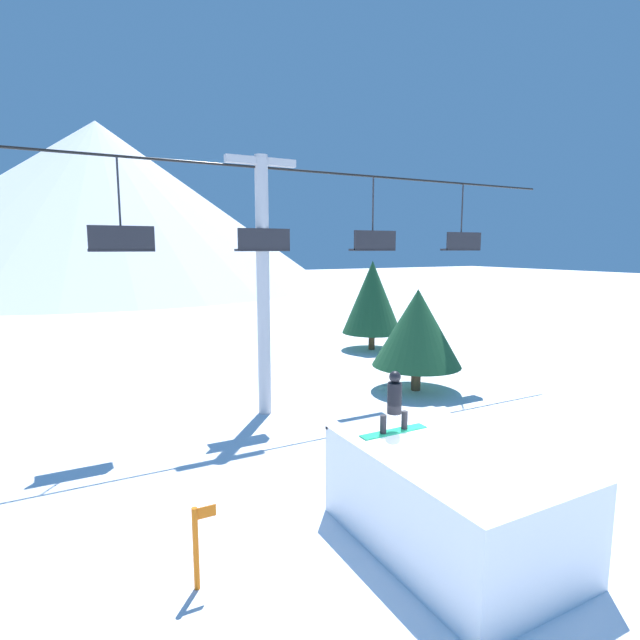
{
  "coord_description": "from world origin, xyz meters",
  "views": [
    {
      "loc": [
        -6.5,
        -7.03,
        5.67
      ],
      "look_at": [
        -0.15,
        4.91,
        3.71
      ],
      "focal_mm": 28.0,
      "sensor_mm": 36.0,
      "label": 1
    }
  ],
  "objects_px": {
    "snow_ramp": "(449,498)",
    "trail_marker": "(197,545)",
    "pine_tree_near": "(417,328)",
    "snowboarder": "(394,402)"
  },
  "relations": [
    {
      "from": "snow_ramp",
      "to": "trail_marker",
      "type": "distance_m",
      "value": 4.68
    },
    {
      "from": "snow_ramp",
      "to": "snowboarder",
      "type": "relative_size",
      "value": 2.94
    },
    {
      "from": "pine_tree_near",
      "to": "snowboarder",
      "type": "bearing_deg",
      "value": -131.58
    },
    {
      "from": "pine_tree_near",
      "to": "trail_marker",
      "type": "height_order",
      "value": "pine_tree_near"
    },
    {
      "from": "snow_ramp",
      "to": "trail_marker",
      "type": "xyz_separation_m",
      "value": [
        -4.57,
        1.02,
        -0.18
      ]
    },
    {
      "from": "snow_ramp",
      "to": "trail_marker",
      "type": "bearing_deg",
      "value": 167.38
    },
    {
      "from": "pine_tree_near",
      "to": "trail_marker",
      "type": "relative_size",
      "value": 2.82
    },
    {
      "from": "snowboarder",
      "to": "trail_marker",
      "type": "distance_m",
      "value": 4.54
    },
    {
      "from": "pine_tree_near",
      "to": "snow_ramp",
      "type": "bearing_deg",
      "value": -125.47
    },
    {
      "from": "snowboarder",
      "to": "pine_tree_near",
      "type": "relative_size",
      "value": 0.37
    }
  ]
}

